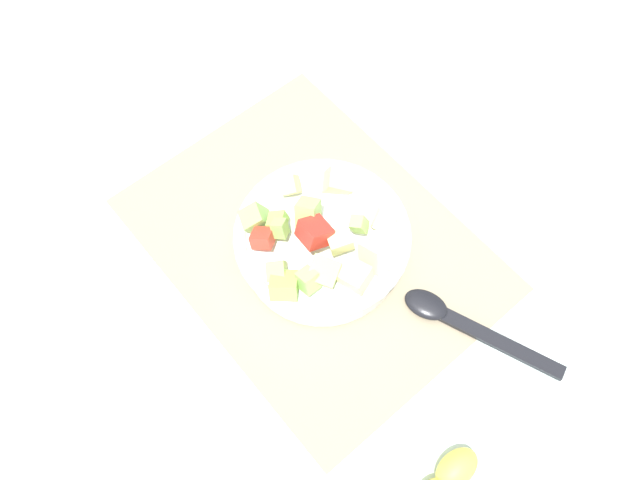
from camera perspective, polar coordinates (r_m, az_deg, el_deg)
ground_plane at (r=0.86m, az=-0.66°, el=-0.37°), size 2.40×2.40×0.00m
placemat at (r=0.86m, az=-0.66°, el=-0.28°), size 0.47×0.35×0.01m
salad_bowl at (r=0.82m, az=0.04°, el=-0.24°), size 0.22×0.22×0.11m
serving_spoon at (r=0.83m, az=11.86°, el=-6.88°), size 0.20×0.10×0.01m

